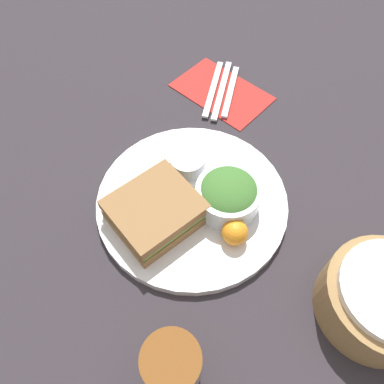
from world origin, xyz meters
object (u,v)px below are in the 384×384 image
at_px(fork, 213,88).
at_px(knife, 222,90).
at_px(spoon, 230,91).
at_px(sandwich, 155,211).
at_px(dressing_cup, 188,163).
at_px(drink_glass, 173,368).
at_px(salad_bowl, 228,194).
at_px(bread_basket, 381,299).
at_px(plate, 192,201).

height_order(fork, knife, same).
relative_size(knife, spoon, 1.17).
xyz_separation_m(sandwich, knife, (-0.30, -0.12, -0.03)).
bearing_deg(dressing_cup, spoon, -160.61).
bearing_deg(drink_glass, salad_bowl, -155.14).
bearing_deg(bread_basket, salad_bowl, -87.36).
bearing_deg(sandwich, salad_bowl, 145.92).
distance_m(knife, spoon, 0.02).
distance_m(sandwich, dressing_cup, 0.11).
distance_m(salad_bowl, bread_basket, 0.25).
height_order(dressing_cup, drink_glass, drink_glass).
distance_m(dressing_cup, knife, 0.22).
bearing_deg(drink_glass, spoon, -148.52).
height_order(drink_glass, knife, drink_glass).
distance_m(fork, spoon, 0.04).
xyz_separation_m(plate, dressing_cup, (-0.04, -0.05, 0.02)).
bearing_deg(spoon, fork, 90.00).
height_order(salad_bowl, spoon, salad_bowl).
xyz_separation_m(drink_glass, spoon, (-0.45, -0.28, -0.05)).
bearing_deg(plate, dressing_cup, -130.82).
height_order(plate, dressing_cup, dressing_cup).
bearing_deg(bread_basket, plate, -82.08).
height_order(salad_bowl, fork, salad_bowl).
xyz_separation_m(sandwich, bread_basket, (-0.11, 0.32, 0.00)).
relative_size(sandwich, knife, 0.81).
distance_m(salad_bowl, fork, 0.29).
height_order(sandwich, drink_glass, drink_glass).
bearing_deg(drink_glass, plate, -142.54).
xyz_separation_m(sandwich, dressing_cup, (-0.11, -0.03, -0.01)).
bearing_deg(fork, bread_basket, -142.31).
bearing_deg(spoon, bread_basket, -145.80).
bearing_deg(fork, plate, -176.26).
bearing_deg(knife, spoon, -90.00).
xyz_separation_m(knife, spoon, (-0.01, 0.02, 0.00)).
bearing_deg(fork, sandwich, 175.02).
height_order(plate, fork, plate).
relative_size(salad_bowl, dressing_cup, 1.70).
height_order(dressing_cup, spoon, dressing_cup).
xyz_separation_m(sandwich, salad_bowl, (-0.10, 0.06, 0.01)).
height_order(plate, drink_glass, drink_glass).
xyz_separation_m(salad_bowl, fork, (-0.20, -0.20, -0.04)).
bearing_deg(spoon, dressing_cup, 169.75).
distance_m(plate, fork, 0.28).
distance_m(plate, dressing_cup, 0.07).
distance_m(sandwich, knife, 0.33).
distance_m(plate, spoon, 0.28).
height_order(dressing_cup, bread_basket, bread_basket).
height_order(sandwich, bread_basket, bread_basket).
relative_size(sandwich, bread_basket, 0.89).
relative_size(bread_basket, fork, 0.96).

